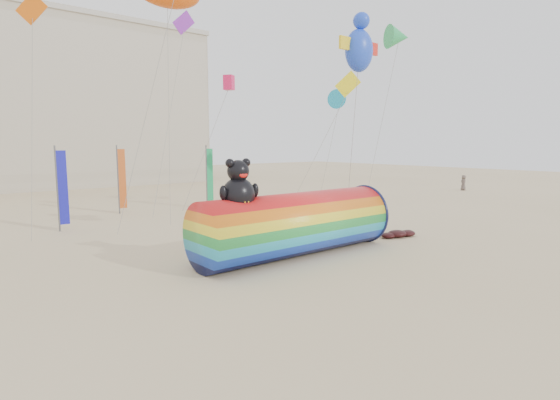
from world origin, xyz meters
TOP-DOWN VIEW (x-y plane):
  - ground at (0.00, 0.00)m, footprint 160.00×160.00m
  - windsock_assembly at (-0.20, -0.52)m, footprint 10.32×3.14m
  - kite_handler at (7.35, 0.90)m, footprint 0.78×0.64m
  - fabric_bundle at (7.13, -1.16)m, footprint 2.62×1.35m
  - festival_banners at (-1.63, 15.26)m, footprint 12.40×4.59m
  - flying_kites at (1.24, 6.20)m, footprint 25.61×15.44m

SIDE VIEW (x-z plane):
  - ground at x=0.00m, z-range 0.00..0.00m
  - fabric_bundle at x=7.13m, z-range -0.03..0.37m
  - kite_handler at x=7.35m, z-range 0.00..1.83m
  - windsock_assembly at x=-0.20m, z-range -0.80..3.96m
  - festival_banners at x=-1.63m, z-range 0.04..5.24m
  - flying_kites at x=1.24m, z-range 8.07..17.06m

